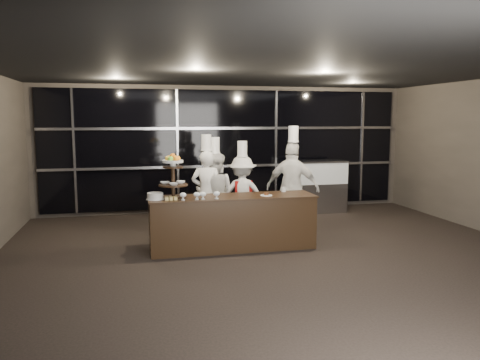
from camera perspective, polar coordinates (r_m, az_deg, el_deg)
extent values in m
plane|color=black|center=(6.83, 6.92, -11.60)|extent=(10.00, 10.00, 0.00)
plane|color=black|center=(6.50, 7.35, 14.26)|extent=(10.00, 10.00, 0.00)
plane|color=#473F38|center=(11.31, -1.58, 3.80)|extent=(9.00, 0.00, 9.00)
cube|color=black|center=(11.25, -1.52, 3.79)|extent=(8.60, 0.04, 2.80)
cube|color=#A5A5AA|center=(11.23, -1.46, 1.73)|extent=(8.60, 0.06, 0.06)
cube|color=#A5A5AA|center=(11.18, -1.48, 6.33)|extent=(8.60, 0.06, 0.06)
cube|color=#A5A5AA|center=(11.07, -19.57, 3.30)|extent=(0.05, 0.05, 2.80)
cube|color=#A5A5AA|center=(11.04, -7.61, 3.65)|extent=(0.05, 0.05, 2.80)
cube|color=#A5A5AA|center=(11.52, 4.39, 3.85)|extent=(0.05, 0.05, 2.80)
cube|color=#A5A5AA|center=(12.39, 14.62, 3.89)|extent=(0.05, 0.05, 2.80)
cube|color=black|center=(8.05, -0.91, -5.26)|extent=(2.80, 0.70, 0.90)
cube|color=black|center=(7.96, -0.92, -2.06)|extent=(2.84, 0.74, 0.03)
cylinder|color=black|center=(7.82, -8.12, -2.10)|extent=(0.24, 0.24, 0.03)
cylinder|color=black|center=(7.77, -8.16, 0.34)|extent=(0.06, 0.06, 0.70)
cylinder|color=black|center=(7.79, -8.14, -0.61)|extent=(0.48, 0.48, 0.02)
cylinder|color=black|center=(7.75, -8.18, 1.59)|extent=(0.34, 0.34, 0.02)
cylinder|color=white|center=(7.74, -8.19, 1.90)|extent=(0.10, 0.10, 0.06)
cylinder|color=white|center=(7.74, -8.20, 2.27)|extent=(0.34, 0.34, 0.04)
sphere|color=orange|center=(7.74, -7.61, 2.63)|extent=(0.09, 0.09, 0.09)
sphere|color=#6DA92B|center=(7.81, -7.95, 2.66)|extent=(0.09, 0.09, 0.09)
sphere|color=orange|center=(7.80, -8.54, 2.65)|extent=(0.09, 0.09, 0.09)
sphere|color=yellow|center=(7.73, -8.79, 2.60)|extent=(0.09, 0.09, 0.09)
sphere|color=#67B92F|center=(7.66, -8.46, 2.56)|extent=(0.09, 0.09, 0.09)
sphere|color=orange|center=(7.67, -7.86, 2.58)|extent=(0.09, 0.09, 0.09)
sphere|color=orange|center=(7.73, -8.21, 2.91)|extent=(0.09, 0.09, 0.09)
imported|color=white|center=(7.83, -9.13, -0.34)|extent=(0.16, 0.16, 0.04)
imported|color=white|center=(7.85, -7.24, -0.27)|extent=(0.15, 0.15, 0.05)
imported|color=white|center=(7.66, -8.07, -0.50)|extent=(0.16, 0.16, 0.04)
cylinder|color=silver|center=(7.61, -6.96, -2.40)|extent=(0.07, 0.07, 0.01)
cylinder|color=silver|center=(7.61, -6.96, -2.17)|extent=(0.02, 0.02, 0.05)
ellipsoid|color=silver|center=(7.60, -6.97, -1.82)|extent=(0.11, 0.11, 0.08)
ellipsoid|color=#09B221|center=(7.60, -6.97, -1.78)|extent=(0.08, 0.08, 0.05)
cylinder|color=silver|center=(7.64, -5.28, -2.35)|extent=(0.07, 0.07, 0.01)
cylinder|color=silver|center=(7.63, -5.28, -2.12)|extent=(0.02, 0.02, 0.05)
ellipsoid|color=silver|center=(7.63, -5.29, -1.76)|extent=(0.11, 0.11, 0.08)
ellipsoid|color=red|center=(7.63, -5.29, -1.72)|extent=(0.08, 0.08, 0.05)
cylinder|color=silver|center=(7.65, -4.53, -2.32)|extent=(0.07, 0.07, 0.01)
cylinder|color=silver|center=(7.65, -4.54, -2.09)|extent=(0.02, 0.02, 0.05)
ellipsoid|color=silver|center=(7.64, -4.54, -1.74)|extent=(0.11, 0.11, 0.08)
ellipsoid|color=beige|center=(7.64, -4.54, -1.70)|extent=(0.08, 0.08, 0.05)
cylinder|color=silver|center=(7.69, -2.88, -2.26)|extent=(0.07, 0.07, 0.01)
cylinder|color=silver|center=(7.68, -2.88, -2.03)|extent=(0.02, 0.02, 0.05)
ellipsoid|color=silver|center=(7.68, -2.88, -1.68)|extent=(0.11, 0.11, 0.08)
ellipsoid|color=#542A1A|center=(7.68, -2.88, -1.64)|extent=(0.08, 0.08, 0.05)
cylinder|color=white|center=(7.75, -10.29, -2.30)|extent=(0.30, 0.30, 0.01)
cylinder|color=silver|center=(7.74, -10.30, -1.90)|extent=(0.26, 0.26, 0.10)
cube|color=#DFC06D|center=(7.61, -8.91, -2.28)|extent=(0.06, 0.06, 0.05)
cube|color=#DFC06D|center=(7.61, -8.38, -2.27)|extent=(0.06, 0.06, 0.05)
cube|color=#DFC06D|center=(7.62, -7.86, -2.25)|extent=(0.06, 0.06, 0.05)
cube|color=#DFC06D|center=(7.68, -8.95, -2.20)|extent=(0.06, 0.06, 0.05)
cube|color=#DFC06D|center=(7.68, -8.43, -2.18)|extent=(0.06, 0.06, 0.05)
cube|color=#DFC06D|center=(7.69, -7.90, -2.16)|extent=(0.06, 0.06, 0.05)
cylinder|color=white|center=(8.00, 3.23, -1.88)|extent=(0.20, 0.20, 0.01)
cylinder|color=#4C2814|center=(8.00, 3.23, -1.69)|extent=(0.08, 0.08, 0.04)
cylinder|color=white|center=(8.45, 5.34, -1.20)|extent=(0.08, 0.08, 0.07)
cube|color=#A5A5AA|center=(11.36, 9.30, -2.12)|extent=(1.33, 0.57, 0.70)
cube|color=silver|center=(11.28, 9.37, 0.89)|extent=(1.33, 0.57, 0.50)
cube|color=#FFC67F|center=(11.28, 9.37, 0.89)|extent=(1.24, 0.48, 0.40)
cube|color=#A5A5AA|center=(11.25, 9.40, 2.26)|extent=(1.35, 0.59, 0.04)
imported|color=white|center=(8.96, -4.07, -1.58)|extent=(0.69, 0.56, 1.63)
cylinder|color=white|center=(8.86, -4.13, 4.61)|extent=(0.19, 0.19, 0.30)
cylinder|color=white|center=(8.87, -4.12, 3.68)|extent=(0.21, 0.21, 0.03)
imported|color=silver|center=(9.09, -3.07, -1.62)|extent=(0.92, 0.81, 1.58)
cylinder|color=white|center=(8.99, -3.12, 4.29)|extent=(0.19, 0.19, 0.30)
cylinder|color=white|center=(9.00, -3.11, 3.37)|extent=(0.21, 0.21, 0.03)
imported|color=silver|center=(9.22, 0.27, -1.73)|extent=(1.06, 0.74, 1.50)
cylinder|color=white|center=(9.12, 0.27, 3.86)|extent=(0.19, 0.19, 0.30)
cylinder|color=white|center=(9.13, 0.27, 2.95)|extent=(0.21, 0.21, 0.03)
cube|color=#960D0B|center=(9.10, 0.44, -1.85)|extent=(0.34, 0.03, 0.56)
imported|color=silver|center=(9.08, 6.43, -0.99)|extent=(1.11, 0.97, 1.79)
cylinder|color=white|center=(8.98, 6.52, 5.62)|extent=(0.19, 0.19, 0.30)
cylinder|color=white|center=(8.99, 6.51, 4.70)|extent=(0.21, 0.21, 0.03)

